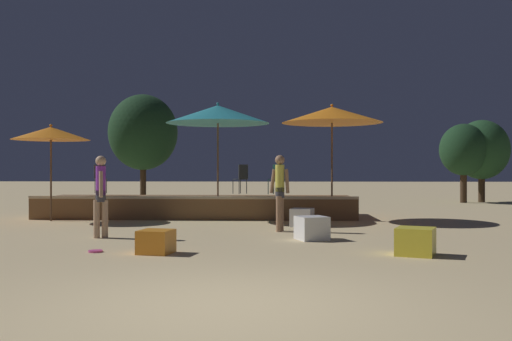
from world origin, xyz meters
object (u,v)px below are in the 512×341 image
at_px(cube_seat_2, 302,217).
at_px(person_1, 280,190).
at_px(frisbee_disc, 95,251).
at_px(background_tree_0, 464,150).
at_px(background_tree_2, 482,150).
at_px(background_tree_1, 143,132).
at_px(patio_umbrella_2, 218,114).
at_px(cube_seat_0, 415,241).
at_px(cube_seat_3, 312,228).
at_px(patio_umbrella_0, 51,134).
at_px(person_0, 101,193).
at_px(cube_seat_1, 156,242).
at_px(bistro_chair_0, 100,176).
at_px(patio_umbrella_1, 332,115).
at_px(bistro_chair_1, 277,176).
at_px(bistro_chair_2, 242,176).

bearing_deg(cube_seat_2, person_1, -116.17).
bearing_deg(frisbee_disc, background_tree_0, 53.42).
relative_size(background_tree_0, background_tree_2, 0.95).
distance_m(background_tree_0, background_tree_1, 14.41).
height_order(patio_umbrella_2, background_tree_2, background_tree_2).
height_order(cube_seat_0, cube_seat_3, cube_seat_3).
xyz_separation_m(patio_umbrella_0, person_1, (6.32, -2.39, -1.46)).
relative_size(person_0, person_1, 0.97).
bearing_deg(background_tree_1, background_tree_2, -5.24).
bearing_deg(background_tree_0, cube_seat_1, -123.61).
relative_size(cube_seat_2, background_tree_1, 0.13).
height_order(patio_umbrella_2, bistro_chair_0, patio_umbrella_2).
bearing_deg(person_1, cube_seat_2, -10.30).
distance_m(patio_umbrella_2, cube_seat_1, 7.03).
bearing_deg(patio_umbrella_0, cube_seat_2, -10.31).
bearing_deg(background_tree_1, patio_umbrella_1, -53.23).
relative_size(patio_umbrella_0, bistro_chair_1, 2.99).
bearing_deg(cube_seat_1, bistro_chair_0, 113.42).
xyz_separation_m(cube_seat_0, bistro_chair_0, (-7.90, 8.19, 0.99)).
relative_size(patio_umbrella_1, bistro_chair_0, 3.63).
distance_m(person_0, background_tree_2, 18.38).
height_order(cube_seat_3, background_tree_1, background_tree_1).
distance_m(patio_umbrella_2, person_0, 5.17).
xyz_separation_m(patio_umbrella_1, frisbee_disc, (-4.67, -6.29, -2.94)).
height_order(patio_umbrella_0, background_tree_2, background_tree_2).
height_order(patio_umbrella_2, cube_seat_1, patio_umbrella_2).
bearing_deg(background_tree_1, person_0, -79.90).
bearing_deg(cube_seat_2, background_tree_2, 52.69).
bearing_deg(person_1, bistro_chair_2, 30.80).
xyz_separation_m(bistro_chair_0, background_tree_1, (-0.72, 8.74, 1.94)).
xyz_separation_m(cube_seat_2, frisbee_disc, (-3.76, -4.55, -0.21)).
bearing_deg(bistro_chair_2, patio_umbrella_1, 107.39).
bearing_deg(background_tree_2, person_1, -126.37).
bearing_deg(person_0, person_1, -178.21).
xyz_separation_m(patio_umbrella_1, bistro_chair_1, (-1.55, 1.23, -1.73)).
distance_m(background_tree_1, background_tree_2, 15.27).
relative_size(person_1, frisbee_disc, 7.22).
distance_m(patio_umbrella_2, bistro_chair_1, 2.70).
bearing_deg(bistro_chair_2, bistro_chair_1, 123.78).
height_order(patio_umbrella_2, background_tree_1, background_tree_1).
height_order(cube_seat_0, bistro_chair_1, bistro_chair_1).
xyz_separation_m(patio_umbrella_0, bistro_chair_0, (0.67, 2.24, -1.20)).
relative_size(bistro_chair_0, frisbee_disc, 3.69).
relative_size(bistro_chair_1, background_tree_0, 0.27).
bearing_deg(patio_umbrella_0, frisbee_disc, -61.69).
xyz_separation_m(frisbee_disc, background_tree_2, (12.01, 15.38, 2.26)).
bearing_deg(patio_umbrella_1, person_1, -117.07).
xyz_separation_m(cube_seat_1, bistro_chair_1, (2.04, 7.63, 1.02)).
xyz_separation_m(person_1, bistro_chair_1, (-0.08, 4.10, 0.26)).
distance_m(person_1, background_tree_1, 14.96).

